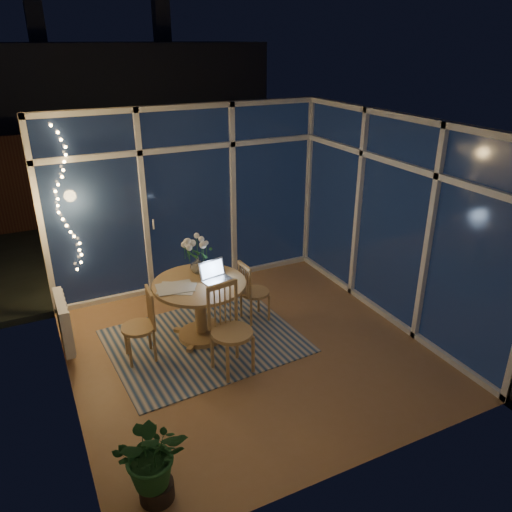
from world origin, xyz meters
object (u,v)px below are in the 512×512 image
flower_vase (198,265)px  dining_table (201,311)px  chair_left (138,326)px  potted_plant (154,462)px  chair_front (232,331)px  chair_right (255,291)px  laptop (217,272)px

flower_vase → dining_table: bearing=-108.6°
chair_left → potted_plant: 1.97m
dining_table → chair_front: bearing=-84.5°
chair_right → flower_vase: flower_vase is taller
chair_right → laptop: laptop is taller
chair_right → flower_vase: bearing=72.9°
chair_left → laptop: size_ratio=2.58×
laptop → potted_plant: 2.45m
dining_table → chair_left: (-0.78, -0.11, 0.06)m
chair_left → chair_right: (1.56, 0.21, -0.02)m
chair_left → chair_right: bearing=100.5°
chair_front → potted_plant: 1.76m
chair_left → chair_right: 1.57m
chair_right → chair_front: (-0.70, -0.88, 0.09)m
chair_left → potted_plant: size_ratio=1.14×
chair_left → dining_table: bearing=100.8°
dining_table → laptop: 0.55m
laptop → potted_plant: (-1.35, -1.98, -0.50)m
chair_left → laptop: laptop is taller
laptop → potted_plant: size_ratio=0.44×
flower_vase → chair_left: bearing=-156.9°
laptop → chair_left: bearing=171.2°
flower_vase → chair_right: bearing=-13.0°
dining_table → chair_left: chair_left is taller
laptop → flower_vase: 0.35m
dining_table → chair_right: 0.79m
chair_front → dining_table: bearing=86.9°
potted_plant → dining_table: bearing=60.9°
chair_left → chair_front: bearing=54.6°
dining_table → chair_right: bearing=7.4°
chair_left → laptop: bearing=95.5°
laptop → potted_plant: bearing=-135.8°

